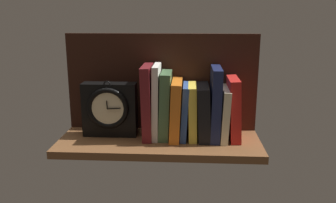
{
  "coord_description": "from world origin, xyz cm",
  "views": [
    {
      "loc": [
        9.72,
        -113.12,
        42.28
      ],
      "look_at": [
        2.79,
        3.27,
        12.48
      ],
      "focal_mm": 38.33,
      "sensor_mm": 36.0,
      "label": 1
    }
  ],
  "objects": [
    {
      "name": "book_navy_bierce",
      "position": [
        18.59,
        3.27,
        12.07
      ],
      "size": [
        3.43,
        15.17,
        24.18
      ],
      "primitive_type": "cube",
      "rotation": [
        0.0,
        0.01,
        0.0
      ],
      "color": "#192147",
      "rests_on": "ground_plane"
    },
    {
      "name": "book_black_skeptic",
      "position": [
        14.73,
        3.27,
        9.06
      ],
      "size": [
        4.86,
        15.16,
        18.29
      ],
      "primitive_type": "cube",
      "rotation": [
        0.0,
        -0.05,
        0.0
      ],
      "color": "black",
      "rests_on": "ground_plane"
    },
    {
      "name": "framed_clock",
      "position": [
        -17.23,
        3.33,
        9.45
      ],
      "size": [
        18.42,
        6.88,
        19.74
      ],
      "color": "black",
      "rests_on": "ground_plane"
    },
    {
      "name": "book_blue_modern",
      "position": [
        8.44,
        3.27,
        9.15
      ],
      "size": [
        2.93,
        13.62,
        18.38
      ],
      "primitive_type": "cube",
      "rotation": [
        0.0,
        0.05,
        0.0
      ],
      "color": "#2D4C8E",
      "rests_on": "ground_plane"
    },
    {
      "name": "book_maroon_dawkins",
      "position": [
        -3.99,
        3.27,
        12.29
      ],
      "size": [
        3.63,
        14.84,
        24.66
      ],
      "primitive_type": "cube",
      "rotation": [
        0.0,
        -0.02,
        0.0
      ],
      "color": "maroon",
      "rests_on": "ground_plane"
    },
    {
      "name": "back_panel",
      "position": [
        0.0,
        12.02,
        17.23
      ],
      "size": [
        67.55,
        1.2,
        34.47
      ],
      "primitive_type": "cube",
      "color": "black",
      "rests_on": "ground_plane"
    },
    {
      "name": "book_white_catcher",
      "position": [
        -1.14,
        3.27,
        12.42
      ],
      "size": [
        2.39,
        12.95,
        24.86
      ],
      "primitive_type": "cube",
      "rotation": [
        0.0,
        0.01,
        0.0
      ],
      "color": "silver",
      "rests_on": "ground_plane"
    },
    {
      "name": "book_green_romantic",
      "position": [
        1.85,
        3.27,
        11.22
      ],
      "size": [
        4.06,
        12.73,
        22.54
      ],
      "primitive_type": "cube",
      "rotation": [
        0.0,
        0.03,
        0.0
      ],
      "color": "#476B44",
      "rests_on": "ground_plane"
    },
    {
      "name": "book_orange_pandolfini",
      "position": [
        5.47,
        3.27,
        9.78
      ],
      "size": [
        3.99,
        16.29,
        19.67
      ],
      "primitive_type": "cube",
      "rotation": [
        0.0,
        0.03,
        0.0
      ],
      "color": "orange",
      "rests_on": "ground_plane"
    },
    {
      "name": "book_cream_twain",
      "position": [
        21.63,
        3.27,
        8.66
      ],
      "size": [
        3.0,
        15.77,
        17.4
      ],
      "primitive_type": "cube",
      "rotation": [
        0.0,
        0.04,
        0.0
      ],
      "color": "beige",
      "rests_on": "ground_plane"
    },
    {
      "name": "book_red_requiem",
      "position": [
        24.77,
        3.27,
        10.34
      ],
      "size": [
        4.38,
        13.93,
        20.83
      ],
      "primitive_type": "cube",
      "rotation": [
        0.0,
        -0.05,
        0.0
      ],
      "color": "red",
      "rests_on": "ground_plane"
    },
    {
      "name": "ground_plane",
      "position": [
        0.0,
        0.0,
        -1.25
      ],
      "size": [
        67.55,
        25.24,
        2.5
      ],
      "primitive_type": "cube",
      "color": "brown"
    },
    {
      "name": "book_yellow_seinlanguage",
      "position": [
        11.1,
        3.27,
        9.16
      ],
      "size": [
        3.14,
        13.6,
        18.38
      ],
      "primitive_type": "cube",
      "rotation": [
        0.0,
        -0.03,
        0.0
      ],
      "color": "gold",
      "rests_on": "ground_plane"
    }
  ]
}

